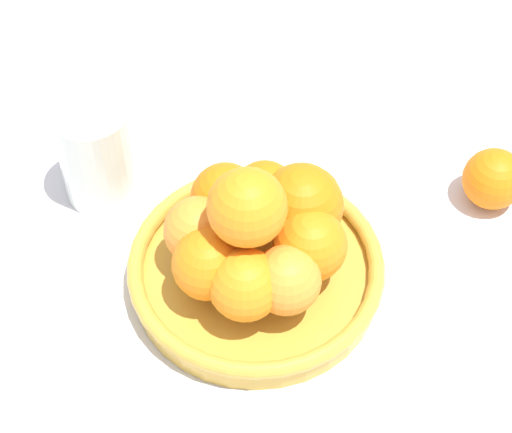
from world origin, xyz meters
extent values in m
plane|color=silver|center=(0.00, 0.00, 0.00)|extent=(4.00, 4.00, 0.00)
cylinder|color=gold|center=(0.00, 0.00, 0.01)|extent=(0.25, 0.25, 0.02)
torus|color=gold|center=(0.00, 0.00, 0.03)|extent=(0.25, 0.25, 0.02)
sphere|color=orange|center=(-0.02, 0.05, 0.07)|extent=(0.07, 0.07, 0.07)
sphere|color=orange|center=(-0.05, 0.02, 0.07)|extent=(0.07, 0.07, 0.07)
sphere|color=orange|center=(-0.05, -0.02, 0.07)|extent=(0.07, 0.07, 0.07)
sphere|color=orange|center=(-0.02, -0.05, 0.07)|extent=(0.07, 0.07, 0.07)
sphere|color=orange|center=(0.02, -0.05, 0.07)|extent=(0.07, 0.07, 0.07)
sphere|color=orange|center=(0.05, -0.02, 0.07)|extent=(0.07, 0.07, 0.07)
sphere|color=orange|center=(0.05, 0.02, 0.08)|extent=(0.08, 0.08, 0.08)
sphere|color=orange|center=(0.02, 0.05, 0.07)|extent=(0.07, 0.07, 0.07)
sphere|color=orange|center=(-0.01, -0.01, 0.13)|extent=(0.07, 0.07, 0.07)
sphere|color=orange|center=(0.27, 0.06, 0.03)|extent=(0.07, 0.07, 0.07)
cylinder|color=silver|center=(-0.14, 0.15, 0.06)|extent=(0.08, 0.08, 0.12)
camera|label=1|loc=(-0.09, -0.49, 0.71)|focal=60.00mm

